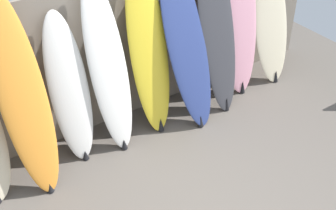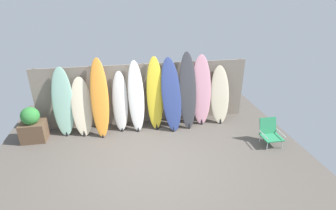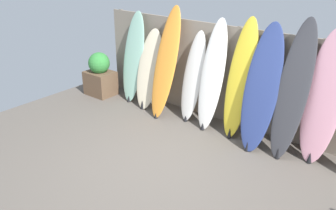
{
  "view_description": "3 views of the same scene",
  "coord_description": "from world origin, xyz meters",
  "px_view_note": "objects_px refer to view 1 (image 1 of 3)",
  "views": [
    {
      "loc": [
        -2.15,
        -2.27,
        3.61
      ],
      "look_at": [
        0.01,
        0.89,
        0.83
      ],
      "focal_mm": 50.0,
      "sensor_mm": 36.0,
      "label": 1
    },
    {
      "loc": [
        -0.57,
        -5.12,
        3.77
      ],
      "look_at": [
        0.47,
        0.67,
        1.1
      ],
      "focal_mm": 28.0,
      "sensor_mm": 36.0,
      "label": 2
    },
    {
      "loc": [
        3.04,
        -3.69,
        3.09
      ],
      "look_at": [
        -0.42,
        0.6,
        0.71
      ],
      "focal_mm": 40.0,
      "sensor_mm": 36.0,
      "label": 3
    }
  ],
  "objects_px": {
    "surfboard_yellow_5": "(149,51)",
    "surfboard_white_3": "(69,90)",
    "surfboard_navy_6": "(187,45)",
    "surfboard_pink_8": "(239,20)",
    "surfboard_orange_2": "(23,97)",
    "surfboard_white_4": "(108,69)",
    "surfboard_charcoal_7": "(217,28)",
    "surfboard_cream_9": "(271,22)"
  },
  "relations": [
    {
      "from": "surfboard_white_4",
      "to": "surfboard_pink_8",
      "type": "bearing_deg",
      "value": 1.43
    },
    {
      "from": "surfboard_white_4",
      "to": "surfboard_navy_6",
      "type": "bearing_deg",
      "value": -5.21
    },
    {
      "from": "surfboard_orange_2",
      "to": "surfboard_pink_8",
      "type": "bearing_deg",
      "value": 2.76
    },
    {
      "from": "surfboard_yellow_5",
      "to": "surfboard_navy_6",
      "type": "height_order",
      "value": "surfboard_yellow_5"
    },
    {
      "from": "surfboard_orange_2",
      "to": "surfboard_cream_9",
      "type": "height_order",
      "value": "surfboard_orange_2"
    },
    {
      "from": "surfboard_white_3",
      "to": "surfboard_charcoal_7",
      "type": "relative_size",
      "value": 0.79
    },
    {
      "from": "surfboard_yellow_5",
      "to": "surfboard_charcoal_7",
      "type": "xyz_separation_m",
      "value": [
        0.93,
        -0.07,
        0.04
      ]
    },
    {
      "from": "surfboard_white_3",
      "to": "surfboard_charcoal_7",
      "type": "bearing_deg",
      "value": -3.07
    },
    {
      "from": "surfboard_orange_2",
      "to": "surfboard_navy_6",
      "type": "bearing_deg",
      "value": 0.05
    },
    {
      "from": "surfboard_charcoal_7",
      "to": "surfboard_pink_8",
      "type": "height_order",
      "value": "surfboard_charcoal_7"
    },
    {
      "from": "surfboard_white_3",
      "to": "surfboard_charcoal_7",
      "type": "height_order",
      "value": "surfboard_charcoal_7"
    },
    {
      "from": "surfboard_navy_6",
      "to": "surfboard_pink_8",
      "type": "height_order",
      "value": "surfboard_pink_8"
    },
    {
      "from": "surfboard_navy_6",
      "to": "surfboard_cream_9",
      "type": "xyz_separation_m",
      "value": [
        1.49,
        0.12,
        -0.16
      ]
    },
    {
      "from": "surfboard_white_4",
      "to": "surfboard_yellow_5",
      "type": "height_order",
      "value": "surfboard_yellow_5"
    },
    {
      "from": "surfboard_pink_8",
      "to": "surfboard_yellow_5",
      "type": "bearing_deg",
      "value": -179.06
    },
    {
      "from": "surfboard_cream_9",
      "to": "surfboard_charcoal_7",
      "type": "bearing_deg",
      "value": -175.65
    },
    {
      "from": "surfboard_orange_2",
      "to": "surfboard_pink_8",
      "type": "xyz_separation_m",
      "value": [
        2.87,
        0.14,
        -0.03
      ]
    },
    {
      "from": "surfboard_white_4",
      "to": "surfboard_charcoal_7",
      "type": "bearing_deg",
      "value": -1.78
    },
    {
      "from": "surfboard_pink_8",
      "to": "surfboard_charcoal_7",
      "type": "bearing_deg",
      "value": -167.9
    },
    {
      "from": "surfboard_orange_2",
      "to": "surfboard_cream_9",
      "type": "relative_size",
      "value": 1.24
    },
    {
      "from": "surfboard_orange_2",
      "to": "surfboard_yellow_5",
      "type": "bearing_deg",
      "value": 4.4
    },
    {
      "from": "surfboard_navy_6",
      "to": "surfboard_cream_9",
      "type": "bearing_deg",
      "value": 4.62
    },
    {
      "from": "surfboard_white_3",
      "to": "surfboard_pink_8",
      "type": "bearing_deg",
      "value": -0.24
    },
    {
      "from": "surfboard_orange_2",
      "to": "surfboard_yellow_5",
      "type": "relative_size",
      "value": 1.02
    },
    {
      "from": "surfboard_charcoal_7",
      "to": "surfboard_cream_9",
      "type": "relative_size",
      "value": 1.27
    },
    {
      "from": "surfboard_orange_2",
      "to": "surfboard_charcoal_7",
      "type": "relative_size",
      "value": 0.98
    },
    {
      "from": "surfboard_white_4",
      "to": "surfboard_yellow_5",
      "type": "relative_size",
      "value": 0.96
    },
    {
      "from": "surfboard_white_3",
      "to": "surfboard_white_4",
      "type": "bearing_deg",
      "value": -7.24
    },
    {
      "from": "surfboard_orange_2",
      "to": "surfboard_charcoal_7",
      "type": "bearing_deg",
      "value": 1.07
    },
    {
      "from": "surfboard_white_4",
      "to": "surfboard_cream_9",
      "type": "relative_size",
      "value": 1.17
    },
    {
      "from": "surfboard_navy_6",
      "to": "surfboard_pink_8",
      "type": "relative_size",
      "value": 0.99
    },
    {
      "from": "surfboard_charcoal_7",
      "to": "surfboard_cream_9",
      "type": "bearing_deg",
      "value": 4.35
    },
    {
      "from": "surfboard_yellow_5",
      "to": "surfboard_navy_6",
      "type": "distance_m",
      "value": 0.46
    },
    {
      "from": "surfboard_yellow_5",
      "to": "surfboard_navy_6",
      "type": "xyz_separation_m",
      "value": [
        0.45,
        -0.11,
        -0.01
      ]
    },
    {
      "from": "surfboard_yellow_5",
      "to": "surfboard_white_3",
      "type": "bearing_deg",
      "value": 178.13
    },
    {
      "from": "surfboard_white_3",
      "to": "surfboard_orange_2",
      "type": "bearing_deg",
      "value": -164.3
    },
    {
      "from": "surfboard_charcoal_7",
      "to": "surfboard_pink_8",
      "type": "xyz_separation_m",
      "value": [
        0.43,
        0.09,
        -0.05
      ]
    },
    {
      "from": "surfboard_cream_9",
      "to": "surfboard_yellow_5",
      "type": "bearing_deg",
      "value": -179.83
    },
    {
      "from": "surfboard_orange_2",
      "to": "surfboard_white_3",
      "type": "distance_m",
      "value": 0.58
    },
    {
      "from": "surfboard_white_4",
      "to": "surfboard_pink_8",
      "type": "distance_m",
      "value": 1.9
    },
    {
      "from": "surfboard_white_4",
      "to": "surfboard_white_3",
      "type": "bearing_deg",
      "value": 172.76
    },
    {
      "from": "surfboard_pink_8",
      "to": "surfboard_cream_9",
      "type": "distance_m",
      "value": 0.6
    }
  ]
}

